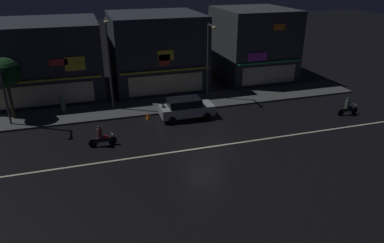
# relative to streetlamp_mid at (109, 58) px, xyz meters

# --- Properties ---
(ground_plane) EXTENTS (140.00, 140.00, 0.00)m
(ground_plane) POSITION_rel_streetlamp_mid_xyz_m (5.10, -8.79, -4.57)
(ground_plane) COLOR black
(lane_divider_stripe) EXTENTS (33.51, 0.16, 0.01)m
(lane_divider_stripe) POSITION_rel_streetlamp_mid_xyz_m (5.10, -8.79, -4.56)
(lane_divider_stripe) COLOR beige
(lane_divider_stripe) RESTS_ON ground
(sidewalk_far) EXTENTS (35.27, 3.97, 0.14)m
(sidewalk_far) POSITION_rel_streetlamp_mid_xyz_m (5.10, -0.09, -4.50)
(sidewalk_far) COLOR #424447
(sidewalk_far) RESTS_ON ground
(storefront_left_block) EXTENTS (7.31, 8.33, 7.34)m
(storefront_left_block) POSITION_rel_streetlamp_mid_xyz_m (15.68, 5.98, -0.90)
(storefront_left_block) COLOR #383A3F
(storefront_left_block) RESTS_ON ground
(storefront_center_block) EXTENTS (10.18, 9.19, 6.84)m
(storefront_center_block) POSITION_rel_streetlamp_mid_xyz_m (-5.48, 6.41, -1.15)
(storefront_center_block) COLOR #2D333D
(storefront_center_block) RESTS_ON ground
(storefront_right_block) EXTENTS (8.75, 8.62, 7.18)m
(storefront_right_block) POSITION_rel_streetlamp_mid_xyz_m (5.10, 6.13, -0.98)
(storefront_right_block) COLOR #2D333D
(storefront_right_block) RESTS_ON ground
(streetlamp_mid) EXTENTS (0.44, 1.64, 7.56)m
(streetlamp_mid) POSITION_rel_streetlamp_mid_xyz_m (0.00, 0.00, 0.00)
(streetlamp_mid) COLOR #47494C
(streetlamp_mid) RESTS_ON sidewalk_far
(streetlamp_east) EXTENTS (0.44, 1.64, 6.70)m
(streetlamp_east) POSITION_rel_streetlamp_mid_xyz_m (8.66, 0.36, -0.45)
(streetlamp_east) COLOR #47494C
(streetlamp_east) RESTS_ON sidewalk_far
(pedestrian_on_sidewalk) EXTENTS (0.39, 0.39, 1.77)m
(pedestrian_on_sidewalk) POSITION_rel_streetlamp_mid_xyz_m (-4.02, 0.44, -3.61)
(pedestrian_on_sidewalk) COLOR #4C664C
(pedestrian_on_sidewalk) RESTS_ON sidewalk_far
(street_tree) EXTENTS (2.27, 2.27, 4.87)m
(street_tree) POSITION_rel_streetlamp_mid_xyz_m (-7.80, 0.36, -0.72)
(street_tree) COLOR #473323
(street_tree) RESTS_ON sidewalk_far
(parked_car_near_kerb) EXTENTS (4.30, 1.98, 1.67)m
(parked_car_near_kerb) POSITION_rel_streetlamp_mid_xyz_m (5.44, -3.40, -3.70)
(parked_car_near_kerb) COLOR #9EA0A5
(parked_car_near_kerb) RESTS_ON ground
(motorcycle_lead) EXTENTS (1.90, 0.60, 1.52)m
(motorcycle_lead) POSITION_rel_streetlamp_mid_xyz_m (18.35, -6.67, -3.94)
(motorcycle_lead) COLOR black
(motorcycle_lead) RESTS_ON ground
(motorcycle_following) EXTENTS (1.90, 0.60, 1.52)m
(motorcycle_following) POSITION_rel_streetlamp_mid_xyz_m (-1.41, -6.45, -3.94)
(motorcycle_following) COLOR black
(motorcycle_following) RESTS_ON ground
(traffic_cone) EXTENTS (0.36, 0.36, 0.55)m
(traffic_cone) POSITION_rel_streetlamp_mid_xyz_m (2.46, -2.66, -4.29)
(traffic_cone) COLOR orange
(traffic_cone) RESTS_ON ground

